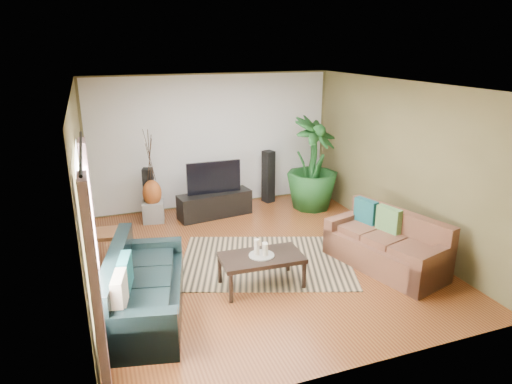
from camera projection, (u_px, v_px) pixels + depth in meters
name	position (u px, v px, depth m)	size (l,w,h in m)	color
floor	(260.00, 258.00, 7.26)	(5.50, 5.50, 0.00)	brown
ceiling	(261.00, 85.00, 6.41)	(5.50, 5.50, 0.00)	white
wall_back	(213.00, 141.00, 9.29)	(5.00, 5.00, 0.00)	brown
wall_front	(361.00, 252.00, 4.38)	(5.00, 5.00, 0.00)	brown
wall_left	(84.00, 195.00, 6.02)	(5.50, 5.50, 0.00)	brown
wall_right	(400.00, 163.00, 7.65)	(5.50, 5.50, 0.00)	brown
backwall_panel	(213.00, 141.00, 9.28)	(4.90, 4.90, 0.00)	white
window_pane	(86.00, 238.00, 4.58)	(1.80, 1.80, 0.00)	white
curtain_near	(96.00, 296.00, 4.01)	(0.08, 0.35, 2.20)	gray
curtain_far	(92.00, 232.00, 5.34)	(0.08, 0.35, 2.20)	gray
curtain_rod	(81.00, 150.00, 4.32)	(0.03, 0.03, 1.90)	black
sofa_left	(145.00, 284.00, 5.65)	(2.01, 0.86, 0.85)	black
sofa_right	(385.00, 241.00, 6.84)	(1.81, 0.81, 0.85)	brown
area_rug	(266.00, 261.00, 7.14)	(2.62, 1.86, 0.01)	tan
coffee_table	(261.00, 271.00, 6.37)	(1.14, 0.62, 0.47)	black
candle_tray	(262.00, 255.00, 6.29)	(0.35, 0.35, 0.02)	gray
candle_tall	(257.00, 247.00, 6.26)	(0.07, 0.07, 0.23)	beige
candle_mid	(265.00, 250.00, 6.24)	(0.07, 0.07, 0.18)	beige
candle_short	(265.00, 247.00, 6.35)	(0.07, 0.07, 0.14)	#F4E7CE
tv_stand	(215.00, 205.00, 8.95)	(1.44, 0.43, 0.48)	black
television	(214.00, 177.00, 8.79)	(1.06, 0.06, 0.62)	black
speaker_left	(149.00, 194.00, 8.72)	(0.18, 0.20, 1.01)	black
speaker_right	(268.00, 177.00, 9.68)	(0.20, 0.22, 1.11)	black
potted_plant	(313.00, 164.00, 9.20)	(1.04, 1.04, 1.87)	#18481B
plant_pot	(311.00, 201.00, 9.45)	(0.34, 0.34, 0.27)	black
pedestal	(153.00, 211.00, 8.71)	(0.39, 0.39, 0.39)	#989895
vase	(152.00, 193.00, 8.59)	(0.36, 0.36, 0.50)	#98471B
side_table	(109.00, 247.00, 7.07)	(0.48, 0.48, 0.51)	brown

